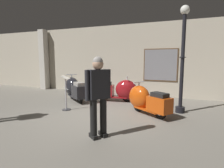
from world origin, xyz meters
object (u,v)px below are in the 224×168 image
object	(u,v)px
info_stanchion	(66,96)
scooter_1	(120,90)
visitor_0	(98,92)
scooter_0	(74,88)
lamppost	(183,58)
scooter_2	(145,100)

from	to	relation	value
info_stanchion	scooter_1	bearing A→B (deg)	57.12
info_stanchion	visitor_0	bearing A→B (deg)	-37.59
scooter_0	lamppost	bearing A→B (deg)	-145.31
scooter_1	info_stanchion	size ratio (longest dim) A/B	1.48
scooter_0	scooter_2	size ratio (longest dim) A/B	1.06
scooter_1	lamppost	size ratio (longest dim) A/B	0.52
scooter_2	visitor_0	xyz separation A→B (m)	(-0.51, -2.08, 0.54)
scooter_0	scooter_1	world-z (taller)	scooter_0
scooter_0	lamppost	world-z (taller)	lamppost
scooter_1	scooter_2	xyz separation A→B (m)	(1.27, -1.23, -0.01)
scooter_2	lamppost	bearing A→B (deg)	-117.11
scooter_1	info_stanchion	distance (m)	2.16
scooter_1	scooter_2	distance (m)	1.77
lamppost	visitor_0	world-z (taller)	lamppost
scooter_1	visitor_0	xyz separation A→B (m)	(0.76, -3.30, 0.53)
scooter_0	scooter_1	distance (m)	1.85
scooter_1	info_stanchion	bearing A→B (deg)	-131.49
lamppost	info_stanchion	bearing A→B (deg)	-161.82
lamppost	scooter_0	bearing A→B (deg)	176.69
scooter_1	visitor_0	distance (m)	3.43
visitor_0	scooter_2	bearing A→B (deg)	-67.12
info_stanchion	lamppost	bearing A→B (deg)	18.18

